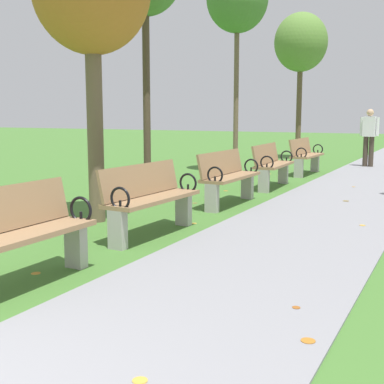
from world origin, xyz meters
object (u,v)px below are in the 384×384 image
object	(u,v)px
park_bench_2	(14,235)
park_bench_4	(228,176)
pedestrian_walking	(369,134)
park_bench_3	(150,198)
tree_4	(301,43)
park_bench_5	(272,164)
park_bench_6	(305,155)

from	to	relation	value
park_bench_2	park_bench_4	size ratio (longest dim) A/B	1.00
pedestrian_walking	park_bench_3	bearing A→B (deg)	-96.43
tree_4	park_bench_5	bearing A→B (deg)	-78.66
park_bench_3	park_bench_5	world-z (taller)	same
park_bench_6	pedestrian_walking	distance (m)	2.84
pedestrian_walking	park_bench_2	bearing A→B (deg)	-95.26
park_bench_4	park_bench_6	distance (m)	4.95
pedestrian_walking	park_bench_5	bearing A→B (deg)	-102.23
park_bench_2	park_bench_6	world-z (taller)	same
park_bench_6	pedestrian_walking	size ratio (longest dim) A/B	0.99
park_bench_2	park_bench_4	bearing A→B (deg)	90.00
park_bench_3	park_bench_6	size ratio (longest dim) A/B	1.01
park_bench_5	park_bench_3	bearing A→B (deg)	-90.00
park_bench_4	park_bench_2	bearing A→B (deg)	-90.00
park_bench_6	park_bench_3	bearing A→B (deg)	-90.00
tree_4	pedestrian_walking	bearing A→B (deg)	-33.88
park_bench_4	park_bench_5	size ratio (longest dim) A/B	0.99
park_bench_2	pedestrian_walking	world-z (taller)	pedestrian_walking
park_bench_3	pedestrian_walking	xyz separation A→B (m)	(1.13, 10.02, 0.44)
park_bench_6	tree_4	bearing A→B (deg)	108.02
park_bench_4	pedestrian_walking	world-z (taller)	pedestrian_walking
park_bench_4	park_bench_5	bearing A→B (deg)	90.00
park_bench_2	park_bench_4	xyz separation A→B (m)	(0.00, 4.77, 0.00)
park_bench_2	park_bench_5	size ratio (longest dim) A/B	0.99
park_bench_3	tree_4	world-z (taller)	tree_4
park_bench_4	pedestrian_walking	bearing A→B (deg)	81.45
park_bench_5	pedestrian_walking	distance (m)	5.35
park_bench_4	park_bench_5	world-z (taller)	same
park_bench_2	park_bench_5	xyz separation A→B (m)	(0.00, 7.07, 0.00)
park_bench_5	park_bench_6	size ratio (longest dim) A/B	1.01
park_bench_4	tree_4	size ratio (longest dim) A/B	0.34
park_bench_3	park_bench_6	distance (m)	7.45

